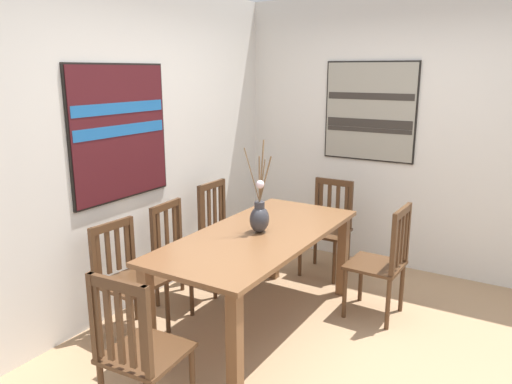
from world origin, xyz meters
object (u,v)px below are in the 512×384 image
object	(u,v)px
chair_1	(328,226)
painting_on_side_wall	(370,112)
chair_2	(126,277)
chair_5	(138,349)
centerpiece_vase	(260,216)
dining_table	(259,247)
chair_0	(383,261)
painting_on_back_wall	(120,133)
chair_3	(223,230)
chair_4	(180,251)

from	to	relation	value
chair_1	painting_on_side_wall	world-z (taller)	painting_on_side_wall
chair_2	painting_on_side_wall	xyz separation A→B (m)	(2.41, -1.02, 1.11)
chair_5	centerpiece_vase	bearing A→B (deg)	1.21
dining_table	chair_1	distance (m)	1.30
chair_0	chair_1	xyz separation A→B (m)	(0.64, 0.75, -0.01)
chair_1	painting_on_back_wall	distance (m)	2.20
painting_on_side_wall	chair_2	bearing A→B (deg)	157.12
dining_table	chair_2	world-z (taller)	chair_2
dining_table	painting_on_back_wall	xyz separation A→B (m)	(-0.28, 1.12, 0.84)
chair_1	painting_on_side_wall	size ratio (longest dim) A/B	0.94
chair_2	painting_on_back_wall	world-z (taller)	painting_on_back_wall
centerpiece_vase	chair_3	bearing A→B (deg)	51.78
dining_table	chair_3	size ratio (longest dim) A/B	2.02
chair_4	chair_0	bearing A→B (deg)	-68.34
chair_3	painting_on_back_wall	distance (m)	1.40
chair_0	chair_2	bearing A→B (deg)	128.96
chair_0	chair_5	size ratio (longest dim) A/B	0.99
chair_4	painting_on_back_wall	xyz separation A→B (m)	(-0.30, 0.31, 1.04)
chair_4	chair_5	bearing A→B (deg)	-148.66
chair_2	chair_3	size ratio (longest dim) A/B	0.93
chair_2	chair_4	world-z (taller)	chair_4
centerpiece_vase	chair_1	size ratio (longest dim) A/B	0.75
dining_table	chair_4	distance (m)	0.83
chair_3	painting_on_side_wall	bearing A→B (deg)	-40.41
chair_0	chair_4	distance (m)	1.70
chair_2	centerpiece_vase	bearing A→B (deg)	-50.76
dining_table	chair_4	xyz separation A→B (m)	(0.02, 0.80, -0.20)
dining_table	centerpiece_vase	world-z (taller)	centerpiece_vase
chair_2	painting_on_side_wall	world-z (taller)	painting_on_side_wall
chair_3	painting_on_side_wall	xyz separation A→B (m)	(1.17, -1.00, 1.09)
chair_1	chair_4	xyz separation A→B (m)	(-1.27, 0.83, -0.02)
dining_table	chair_5	distance (m)	1.35
chair_1	painting_on_side_wall	distance (m)	1.22
chair_1	painting_on_side_wall	xyz separation A→B (m)	(0.50, -0.20, 1.09)
chair_0	chair_4	size ratio (longest dim) A/B	1.08
dining_table	chair_0	world-z (taller)	chair_0
chair_3	chair_5	distance (m)	2.11
painting_on_back_wall	painting_on_side_wall	distance (m)	2.47
chair_4	chair_3	bearing A→B (deg)	-3.04
painting_on_back_wall	chair_3	bearing A→B (deg)	-20.96
chair_0	dining_table	bearing A→B (deg)	129.76
chair_3	dining_table	bearing A→B (deg)	-128.75
chair_4	painting_on_back_wall	size ratio (longest dim) A/B	0.82
centerpiece_vase	chair_5	world-z (taller)	centerpiece_vase
centerpiece_vase	chair_0	size ratio (longest dim) A/B	0.74
chair_3	painting_on_back_wall	bearing A→B (deg)	159.04
dining_table	chair_3	bearing A→B (deg)	51.25
chair_0	chair_1	size ratio (longest dim) A/B	1.02
chair_5	painting_on_side_wall	distance (m)	3.31
chair_1	dining_table	bearing A→B (deg)	178.84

